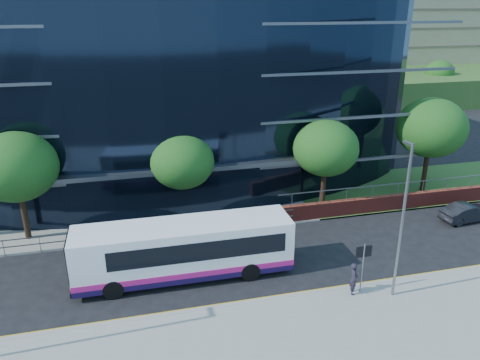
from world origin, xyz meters
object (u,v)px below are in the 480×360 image
object	(u,v)px
tree_far_d	(431,128)
parked_car	(467,212)
tree_dist_f	(439,73)
tree_far_a	(16,167)
pedestrian	(354,278)
tree_far_b	(182,162)
street_sign	(363,258)
tree_far_c	(326,148)
tree_dist_e	(348,76)
city_bus	(186,249)
streetlight_east	(402,218)

from	to	relation	value
tree_far_d	parked_car	world-z (taller)	tree_far_d
tree_far_d	tree_dist_f	bearing A→B (deg)	53.13
tree_far_a	pedestrian	xyz separation A→B (m)	(17.10, -10.57, -3.85)
tree_far_b	tree_far_d	distance (m)	19.03
tree_far_b	pedestrian	distance (m)	13.53
parked_car	tree_far_d	bearing A→B (deg)	-7.45
street_sign	tree_far_a	distance (m)	20.63
tree_far_a	tree_far_c	size ratio (longest dim) A/B	1.07
tree_far_c	tree_dist_f	world-z (taller)	tree_far_c
street_sign	tree_dist_f	bearing A→B (deg)	50.84
parked_car	tree_dist_e	bearing A→B (deg)	-17.88
tree_far_a	pedestrian	world-z (taller)	tree_far_a
street_sign	tree_far_c	world-z (taller)	tree_far_c
tree_far_a	tree_far_d	world-z (taller)	tree_far_d
city_bus	street_sign	bearing A→B (deg)	-24.36
tree_far_d	tree_dist_f	size ratio (longest dim) A/B	1.23
tree_far_c	tree_far_d	size ratio (longest dim) A/B	0.87
city_bus	pedestrian	world-z (taller)	city_bus
tree_dist_f	tree_far_b	bearing A→B (deg)	-142.92
tree_dist_e	city_bus	world-z (taller)	tree_dist_e
tree_far_a	tree_far_b	distance (m)	10.03
tree_dist_f	city_bus	xyz separation A→B (m)	(-43.85, -39.71, -2.54)
street_sign	pedestrian	distance (m)	1.21
tree_far_d	tree_dist_e	xyz separation A→B (m)	(8.00, 30.00, -0.65)
tree_far_c	city_bus	world-z (taller)	tree_far_c
tree_far_a	tree_far_c	distance (m)	20.00
tree_far_a	pedestrian	bearing A→B (deg)	-31.72
street_sign	streetlight_east	size ratio (longest dim) A/B	0.35
streetlight_east	tree_far_a	bearing A→B (deg)	149.54
tree_dist_f	parked_car	world-z (taller)	tree_dist_f
tree_far_b	streetlight_east	xyz separation A→B (m)	(9.00, -11.67, 0.23)
streetlight_east	city_bus	xyz separation A→B (m)	(-9.85, 4.47, -2.77)
tree_far_a	parked_car	distance (m)	29.40
tree_dist_f	parked_car	size ratio (longest dim) A/B	1.58
parked_car	pedestrian	world-z (taller)	pedestrian
tree_dist_e	street_sign	bearing A→B (deg)	-115.12
tree_far_a	tree_far_c	xyz separation A→B (m)	(20.00, 0.00, -0.33)
tree_far_a	parked_car	bearing A→B (deg)	-8.84
tree_far_a	city_bus	world-z (taller)	tree_far_a
tree_dist_e	pedestrian	world-z (taller)	tree_dist_e
tree_far_a	street_sign	bearing A→B (deg)	-31.17
tree_far_b	tree_far_c	xyz separation A→B (m)	(10.00, -0.50, 0.33)
tree_far_c	pedestrian	bearing A→B (deg)	-105.34
tree_dist_f	streetlight_east	xyz separation A→B (m)	(-34.00, -44.17, 0.23)
tree_far_c	tree_dist_e	size ratio (longest dim) A/B	1.00
street_sign	tree_dist_e	world-z (taller)	tree_dist_e
city_bus	parked_car	distance (m)	19.75
tree_dist_f	parked_car	xyz separation A→B (m)	(-24.26, -37.47, -3.58)
streetlight_east	parked_car	distance (m)	12.43
tree_far_c	pedestrian	xyz separation A→B (m)	(-2.90, -10.57, -3.53)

